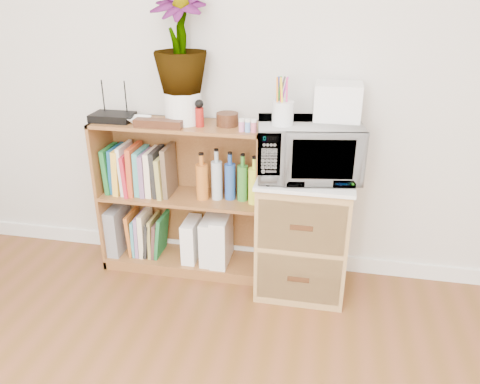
# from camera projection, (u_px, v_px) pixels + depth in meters

# --- Properties ---
(skirting_board) EXTENTS (4.00, 0.02, 0.10)m
(skirting_board) POSITION_uv_depth(u_px,v_px,m) (242.00, 253.00, 3.09)
(skirting_board) COLOR white
(skirting_board) RESTS_ON ground
(bookshelf) EXTENTS (1.00, 0.30, 0.95)m
(bookshelf) POSITION_uv_depth(u_px,v_px,m) (182.00, 199.00, 2.86)
(bookshelf) COLOR brown
(bookshelf) RESTS_ON ground
(wicker_unit) EXTENTS (0.50, 0.45, 0.70)m
(wicker_unit) POSITION_uv_depth(u_px,v_px,m) (303.00, 234.00, 2.71)
(wicker_unit) COLOR #9E7542
(wicker_unit) RESTS_ON ground
(microwave) EXTENTS (0.59, 0.45, 0.30)m
(microwave) POSITION_uv_depth(u_px,v_px,m) (308.00, 150.00, 2.49)
(microwave) COLOR silver
(microwave) RESTS_ON wicker_unit
(pen_cup) EXTENTS (0.11, 0.11, 0.12)m
(pen_cup) POSITION_uv_depth(u_px,v_px,m) (283.00, 113.00, 2.36)
(pen_cup) COLOR silver
(pen_cup) RESTS_ON microwave
(small_appliance) EXTENTS (0.24, 0.20, 0.19)m
(small_appliance) POSITION_uv_depth(u_px,v_px,m) (338.00, 101.00, 2.45)
(small_appliance) COLOR white
(small_appliance) RESTS_ON microwave
(router) EXTENTS (0.24, 0.16, 0.04)m
(router) POSITION_uv_depth(u_px,v_px,m) (113.00, 117.00, 2.70)
(router) COLOR black
(router) RESTS_ON bookshelf
(white_bowl) EXTENTS (0.13, 0.13, 0.03)m
(white_bowl) POSITION_uv_depth(u_px,v_px,m) (139.00, 120.00, 2.67)
(white_bowl) COLOR white
(white_bowl) RESTS_ON bookshelf
(plant_pot) EXTENTS (0.21, 0.21, 0.18)m
(plant_pot) POSITION_uv_depth(u_px,v_px,m) (183.00, 107.00, 2.64)
(plant_pot) COLOR white
(plant_pot) RESTS_ON bookshelf
(potted_plant) EXTENTS (0.30, 0.30, 0.54)m
(potted_plant) POSITION_uv_depth(u_px,v_px,m) (180.00, 41.00, 2.49)
(potted_plant) COLOR #28662E
(potted_plant) RESTS_ON plant_pot
(trinket_box) EXTENTS (0.27, 0.07, 0.04)m
(trinket_box) POSITION_uv_depth(u_px,v_px,m) (158.00, 123.00, 2.58)
(trinket_box) COLOR #391C0F
(trinket_box) RESTS_ON bookshelf
(kokeshi_doll) EXTENTS (0.05, 0.05, 0.11)m
(kokeshi_doll) POSITION_uv_depth(u_px,v_px,m) (200.00, 117.00, 2.58)
(kokeshi_doll) COLOR maroon
(kokeshi_doll) RESTS_ON bookshelf
(wooden_bowl) EXTENTS (0.12, 0.12, 0.07)m
(wooden_bowl) POSITION_uv_depth(u_px,v_px,m) (227.00, 119.00, 2.61)
(wooden_bowl) COLOR #33190E
(wooden_bowl) RESTS_ON bookshelf
(paint_jars) EXTENTS (0.10, 0.04, 0.05)m
(paint_jars) POSITION_uv_depth(u_px,v_px,m) (248.00, 127.00, 2.50)
(paint_jars) COLOR pink
(paint_jars) RESTS_ON bookshelf
(file_box) EXTENTS (0.09, 0.25, 0.31)m
(file_box) POSITION_uv_depth(u_px,v_px,m) (117.00, 228.00, 3.04)
(file_box) COLOR gray
(file_box) RESTS_ON bookshelf
(magazine_holder_left) EXTENTS (0.08, 0.21, 0.26)m
(magazine_holder_left) POSITION_uv_depth(u_px,v_px,m) (192.00, 239.00, 2.95)
(magazine_holder_left) COLOR white
(magazine_holder_left) RESTS_ON bookshelf
(magazine_holder_mid) EXTENTS (0.09, 0.23, 0.29)m
(magazine_holder_mid) POSITION_uv_depth(u_px,v_px,m) (210.00, 239.00, 2.92)
(magazine_holder_mid) COLOR white
(magazine_holder_mid) RESTS_ON bookshelf
(magazine_holder_right) EXTENTS (0.10, 0.25, 0.31)m
(magazine_holder_right) POSITION_uv_depth(u_px,v_px,m) (221.00, 239.00, 2.90)
(magazine_holder_right) COLOR white
(magazine_holder_right) RESTS_ON bookshelf
(cookbooks) EXTENTS (0.41, 0.20, 0.30)m
(cookbooks) POSITION_uv_depth(u_px,v_px,m) (139.00, 171.00, 2.84)
(cookbooks) COLOR #1D6E2E
(cookbooks) RESTS_ON bookshelf
(liquor_bottles) EXTENTS (0.38, 0.07, 0.30)m
(liquor_bottles) POSITION_uv_depth(u_px,v_px,m) (228.00, 177.00, 2.74)
(liquor_bottles) COLOR #BF6623
(liquor_bottles) RESTS_ON bookshelf
(lower_books) EXTENTS (0.24, 0.19, 0.30)m
(lower_books) POSITION_uv_depth(u_px,v_px,m) (147.00, 234.00, 3.01)
(lower_books) COLOR #BC6021
(lower_books) RESTS_ON bookshelf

